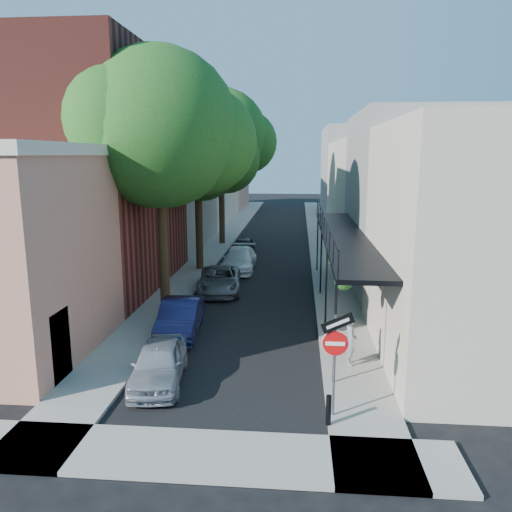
% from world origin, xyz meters
% --- Properties ---
extents(ground, '(160.00, 160.00, 0.00)m').
position_xyz_m(ground, '(0.00, 0.00, 0.00)').
color(ground, black).
rests_on(ground, ground).
extents(road_surface, '(6.00, 64.00, 0.01)m').
position_xyz_m(road_surface, '(0.00, 30.00, 0.01)').
color(road_surface, black).
rests_on(road_surface, ground).
extents(sidewalk_left, '(2.00, 64.00, 0.12)m').
position_xyz_m(sidewalk_left, '(-4.00, 30.00, 0.06)').
color(sidewalk_left, gray).
rests_on(sidewalk_left, ground).
extents(sidewalk_right, '(2.00, 64.00, 0.12)m').
position_xyz_m(sidewalk_right, '(4.00, 30.00, 0.06)').
color(sidewalk_right, gray).
rests_on(sidewalk_right, ground).
extents(sidewalk_cross, '(12.00, 2.00, 0.12)m').
position_xyz_m(sidewalk_cross, '(0.00, -1.00, 0.06)').
color(sidewalk_cross, gray).
rests_on(sidewalk_cross, ground).
extents(buildings_left, '(10.10, 59.10, 12.00)m').
position_xyz_m(buildings_left, '(-9.30, 28.76, 4.94)').
color(buildings_left, tan).
rests_on(buildings_left, ground).
extents(buildings_right, '(9.80, 55.00, 10.00)m').
position_xyz_m(buildings_right, '(8.99, 29.49, 4.42)').
color(buildings_right, beige).
rests_on(buildings_right, ground).
extents(sign_post, '(0.89, 0.17, 2.99)m').
position_xyz_m(sign_post, '(3.16, 0.97, 2.04)').
color(sign_post, '#595B60').
rests_on(sign_post, ground).
extents(bollard, '(0.14, 0.14, 0.80)m').
position_xyz_m(bollard, '(3.00, 0.50, 0.52)').
color(bollard, black).
rests_on(bollard, sidewalk_right).
extents(oak_near, '(7.48, 6.80, 11.42)m').
position_xyz_m(oak_near, '(-3.37, 10.26, 7.88)').
color(oak_near, '#302213').
rests_on(oak_near, ground).
extents(oak_mid, '(6.60, 6.00, 10.20)m').
position_xyz_m(oak_mid, '(-3.42, 18.23, 7.06)').
color(oak_mid, '#302213').
rests_on(oak_mid, ground).
extents(oak_far, '(7.70, 7.00, 11.90)m').
position_xyz_m(oak_far, '(-3.35, 27.27, 8.26)').
color(oak_far, '#302213').
rests_on(oak_far, ground).
extents(parked_car_a, '(1.96, 3.92, 1.28)m').
position_xyz_m(parked_car_a, '(-2.05, 2.72, 0.64)').
color(parked_car_a, '#9297A2').
rests_on(parked_car_a, ground).
extents(parked_car_b, '(1.75, 4.22, 1.36)m').
position_xyz_m(parked_car_b, '(-2.39, 6.96, 0.68)').
color(parked_car_b, '#151844').
rests_on(parked_car_b, ground).
extents(parked_car_c, '(2.56, 4.72, 1.26)m').
position_xyz_m(parked_car_c, '(-1.83, 13.22, 0.63)').
color(parked_car_c, slate).
rests_on(parked_car_c, ground).
extents(parked_car_d, '(1.96, 4.72, 1.36)m').
position_xyz_m(parked_car_d, '(-1.40, 18.14, 0.68)').
color(parked_car_d, white).
rests_on(parked_car_d, ground).
extents(parked_car_e, '(1.55, 3.68, 1.24)m').
position_xyz_m(parked_car_e, '(-1.64, 22.61, 0.62)').
color(parked_car_e, black).
rests_on(parked_car_e, ground).
extents(pedestrian, '(0.44, 0.63, 1.66)m').
position_xyz_m(pedestrian, '(3.92, 4.33, 0.95)').
color(pedestrian, gray).
rests_on(pedestrian, sidewalk_right).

